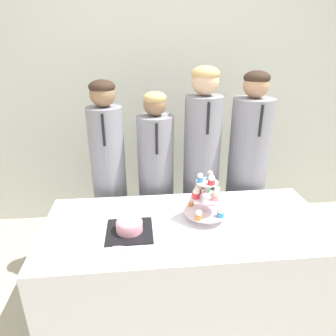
% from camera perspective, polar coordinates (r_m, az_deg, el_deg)
% --- Properties ---
extents(wall_back, '(9.00, 0.06, 2.70)m').
position_cam_1_polar(wall_back, '(2.94, -0.61, 15.45)').
color(wall_back, silver).
rests_on(wall_back, ground_plane).
extents(table, '(1.71, 0.76, 0.72)m').
position_cam_1_polar(table, '(2.05, 3.36, -18.82)').
color(table, white).
rests_on(table, ground_plane).
extents(round_cake, '(0.26, 0.26, 0.09)m').
position_cam_1_polar(round_cake, '(1.74, -7.37, -10.85)').
color(round_cake, black).
rests_on(round_cake, table).
extents(cake_knife, '(0.29, 0.11, 0.01)m').
position_cam_1_polar(cake_knife, '(1.64, -7.14, -15.07)').
color(cake_knife, silver).
rests_on(cake_knife, table).
extents(cupcake_stand, '(0.26, 0.26, 0.31)m').
position_cam_1_polar(cupcake_stand, '(1.82, 7.39, -5.64)').
color(cupcake_stand, silver).
rests_on(cupcake_stand, table).
extents(student_0, '(0.25, 0.26, 1.50)m').
position_cam_1_polar(student_0, '(2.32, -11.02, -3.00)').
color(student_0, gray).
rests_on(student_0, ground_plane).
extents(student_1, '(0.27, 0.27, 1.41)m').
position_cam_1_polar(student_1, '(2.34, -2.25, -3.87)').
color(student_1, gray).
rests_on(student_1, ground_plane).
extents(student_2, '(0.28, 0.28, 1.58)m').
position_cam_1_polar(student_2, '(2.34, 6.29, -1.38)').
color(student_2, gray).
rests_on(student_2, ground_plane).
extents(student_3, '(0.30, 0.31, 1.54)m').
position_cam_1_polar(student_3, '(2.46, 14.65, -1.72)').
color(student_3, gray).
rests_on(student_3, ground_plane).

